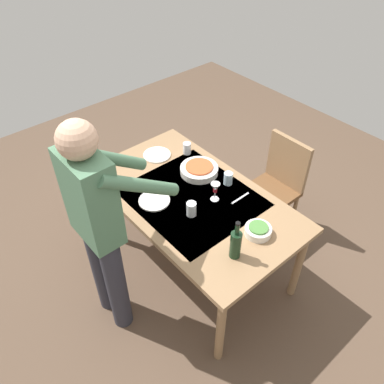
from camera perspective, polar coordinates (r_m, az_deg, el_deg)
The scene contains 14 objects.
ground_plane at distance 3.42m, azimuth 0.00°, elevation -10.16°, with size 6.00×6.00×0.00m, color brown.
dining_table at distance 2.91m, azimuth 0.00°, elevation -1.78°, with size 1.65×0.95×0.76m.
chair_near at distance 3.43m, azimuth 12.48°, elevation 1.52°, with size 0.40×0.40×0.91m.
person_server at distance 2.45m, azimuth -13.47°, elevation -4.41°, with size 0.42×0.61×1.69m.
wine_bottle at distance 2.42m, azimuth 6.43°, elevation -7.58°, with size 0.07×0.07×0.30m.
wine_glass_left at distance 2.78m, azimuth 3.43°, elevation 0.49°, with size 0.07×0.07×0.15m.
water_cup_near_left at distance 2.69m, azimuth -0.09°, elevation -2.52°, with size 0.07×0.07×0.11m, color silver.
water_cup_near_right at distance 2.96m, azimuth 5.34°, elevation 2.00°, with size 0.07×0.07×0.10m, color silver.
water_cup_far_left at distance 3.27m, azimuth -0.74°, elevation 6.44°, with size 0.07×0.07×0.10m, color silver.
serving_bowl_pasta at distance 3.06m, azimuth 1.06°, elevation 3.34°, with size 0.30×0.30×0.07m.
side_bowl_salad at distance 2.62m, azimuth 9.68°, elevation -5.56°, with size 0.18×0.18×0.07m.
dinner_plate_near at distance 3.28m, azimuth -5.17°, elevation 5.46°, with size 0.23×0.23×0.01m, color white.
dinner_plate_far at distance 2.84m, azimuth -5.56°, elevation -1.26°, with size 0.23×0.23×0.01m, color white.
table_fork at distance 2.87m, azimuth 7.10°, elevation -0.91°, with size 0.01×0.18×0.01m, color silver.
Camera 1 is at (-1.61, 1.38, 2.68)m, focal length 36.31 mm.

